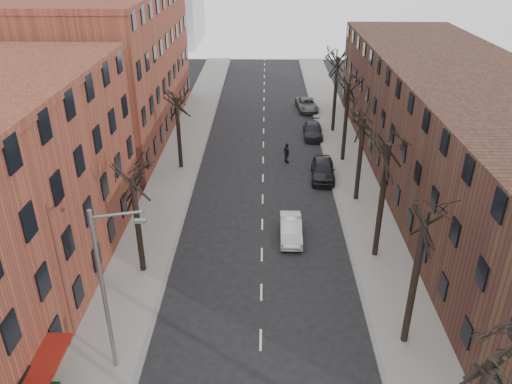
{
  "coord_description": "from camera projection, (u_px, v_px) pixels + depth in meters",
  "views": [
    {
      "loc": [
        0.12,
        -8.05,
        19.23
      ],
      "look_at": [
        -0.42,
        21.5,
        4.0
      ],
      "focal_mm": 35.0,
      "sensor_mm": 36.0,
      "label": 1
    }
  ],
  "objects": [
    {
      "name": "sidewalk_left",
      "position": [
        179.0,
        163.0,
        47.17
      ],
      "size": [
        4.0,
        90.0,
        0.15
      ],
      "primitive_type": "cube",
      "color": "gray",
      "rests_on": "ground"
    },
    {
      "name": "sidewalk_right",
      "position": [
        348.0,
        164.0,
        46.91
      ],
      "size": [
        4.0,
        90.0,
        0.15
      ],
      "primitive_type": "cube",
      "color": "gray",
      "rests_on": "ground"
    },
    {
      "name": "building_left_far",
      "position": [
        111.0,
        67.0,
        52.13
      ],
      "size": [
        12.0,
        28.0,
        14.0
      ],
      "primitive_type": "cube",
      "color": "brown",
      "rests_on": "ground"
    },
    {
      "name": "building_right",
      "position": [
        462.0,
        134.0,
        40.08
      ],
      "size": [
        12.0,
        50.0,
        10.0
      ],
      "primitive_type": "cube",
      "color": "#4A3122",
      "rests_on": "ground"
    },
    {
      "name": "tree_right_b",
      "position": [
        403.0,
        342.0,
        26.51
      ],
      "size": [
        5.2,
        5.2,
        10.8
      ],
      "primitive_type": null,
      "color": "black",
      "rests_on": "ground"
    },
    {
      "name": "tree_right_c",
      "position": [
        374.0,
        256.0,
        33.62
      ],
      "size": [
        5.2,
        5.2,
        11.6
      ],
      "primitive_type": null,
      "color": "black",
      "rests_on": "ground"
    },
    {
      "name": "tree_right_d",
      "position": [
        356.0,
        200.0,
        40.73
      ],
      "size": [
        5.2,
        5.2,
        10.0
      ],
      "primitive_type": null,
      "color": "black",
      "rests_on": "ground"
    },
    {
      "name": "tree_right_e",
      "position": [
        342.0,
        161.0,
        47.84
      ],
      "size": [
        5.2,
        5.2,
        10.8
      ],
      "primitive_type": null,
      "color": "black",
      "rests_on": "ground"
    },
    {
      "name": "tree_right_f",
      "position": [
        332.0,
        131.0,
        54.95
      ],
      "size": [
        5.2,
        5.2,
        11.6
      ],
      "primitive_type": null,
      "color": "black",
      "rests_on": "ground"
    },
    {
      "name": "tree_left_a",
      "position": [
        144.0,
        271.0,
        32.09
      ],
      "size": [
        5.2,
        5.2,
        9.5
      ],
      "primitive_type": null,
      "color": "black",
      "rests_on": "ground"
    },
    {
      "name": "tree_left_b",
      "position": [
        181.0,
        168.0,
        46.31
      ],
      "size": [
        5.2,
        5.2,
        9.5
      ],
      "primitive_type": null,
      "color": "black",
      "rests_on": "ground"
    },
    {
      "name": "streetlight",
      "position": [
        106.0,
        287.0,
        22.67
      ],
      "size": [
        2.45,
        0.22,
        9.03
      ],
      "color": "slate",
      "rests_on": "ground"
    },
    {
      "name": "silver_sedan",
      "position": [
        291.0,
        229.0,
        35.34
      ],
      "size": [
        1.53,
        4.31,
        1.42
      ],
      "primitive_type": "imported",
      "rotation": [
        0.0,
        0.0,
        -0.01
      ],
      "color": "silver",
      "rests_on": "ground"
    },
    {
      "name": "parked_car_near",
      "position": [
        323.0,
        169.0,
        44.01
      ],
      "size": [
        2.35,
        5.17,
        1.72
      ],
      "primitive_type": "imported",
      "rotation": [
        0.0,
        0.0,
        -0.06
      ],
      "color": "black",
      "rests_on": "ground"
    },
    {
      "name": "parked_car_mid",
      "position": [
        313.0,
        130.0,
        53.22
      ],
      "size": [
        2.13,
        4.91,
        1.41
      ],
      "primitive_type": "imported",
      "rotation": [
        0.0,
        0.0,
        -0.03
      ],
      "color": "black",
      "rests_on": "ground"
    },
    {
      "name": "parked_car_far",
      "position": [
        307.0,
        105.0,
        61.39
      ],
      "size": [
        2.82,
        5.24,
        1.4
      ],
      "primitive_type": "imported",
      "rotation": [
        0.0,
        0.0,
        0.1
      ],
      "color": "#56585D",
      "rests_on": "ground"
    },
    {
      "name": "pedestrian_crossing",
      "position": [
        287.0,
        153.0,
        47.0
      ],
      "size": [
        0.89,
        1.23,
        1.93
      ],
      "primitive_type": "imported",
      "rotation": [
        0.0,
        0.0,
        1.99
      ],
      "color": "black",
      "rests_on": "ground"
    }
  ]
}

